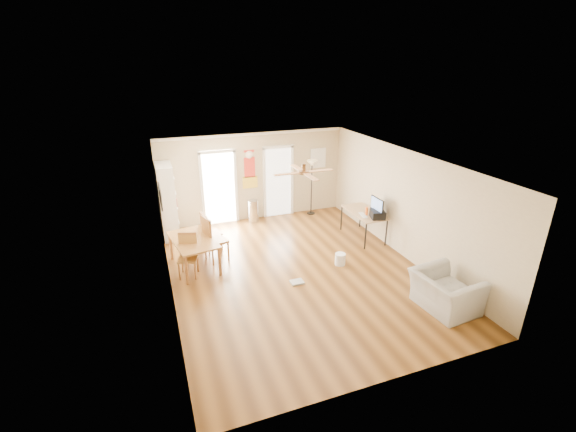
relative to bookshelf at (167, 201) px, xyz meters
name	(u,v)px	position (x,y,z in m)	size (l,w,h in m)	color
floor	(297,272)	(2.53, -3.01, -1.01)	(7.00, 7.00, 0.00)	brown
ceiling	(298,161)	(2.53, -3.01, 1.59)	(5.50, 7.00, 0.00)	silver
wall_back	(254,177)	(2.53, 0.49, 0.29)	(5.50, 0.04, 2.60)	beige
wall_front	(391,310)	(2.53, -6.51, 0.29)	(5.50, 0.04, 2.60)	beige
wall_left	(166,238)	(-0.22, -3.01, 0.29)	(0.04, 7.00, 2.60)	beige
wall_right	(404,204)	(5.28, -3.01, 0.29)	(0.04, 7.00, 2.60)	beige
crown_molding	(298,162)	(2.53, -3.01, 1.55)	(5.50, 7.00, 0.08)	white
kitchen_doorway	(219,189)	(1.48, 0.48, 0.04)	(0.90, 0.10, 2.10)	white
bathroom_doorway	(278,182)	(3.28, 0.48, 0.04)	(0.80, 0.10, 2.10)	white
wall_decal	(250,169)	(2.40, 0.47, 0.54)	(0.46, 0.03, 1.10)	red
ac_grille	(318,158)	(4.58, 0.46, 0.69)	(0.50, 0.04, 0.60)	white
framed_poster	(160,196)	(-0.20, -1.61, 0.69)	(0.04, 0.66, 0.48)	black
ceiling_fan	(304,172)	(2.53, -3.31, 1.42)	(1.24, 1.24, 0.20)	#593819
bookshelf	(167,201)	(0.00, 0.00, 0.00)	(0.40, 0.91, 2.02)	silver
dining_table	(194,253)	(0.38, -1.97, -0.65)	(0.86, 1.44, 0.72)	#AD7437
dining_chair_right_a	(212,231)	(0.93, -1.20, -0.51)	(0.41, 0.41, 1.00)	#AA6B36
dining_chair_right_b	(216,238)	(0.93, -1.79, -0.44)	(0.47, 0.47, 1.14)	olive
dining_chair_near	(188,256)	(0.19, -2.33, -0.52)	(0.40, 0.40, 0.98)	#A57835
trash_can	(253,211)	(2.40, 0.22, -0.68)	(0.31, 0.31, 0.67)	#ACABAE
torchiere_lamp	(312,188)	(4.27, 0.21, -0.15)	(0.32, 0.32, 1.71)	black
computer_desk	(363,225)	(4.88, -1.89, -0.64)	(0.69, 1.39, 0.74)	#A37B58
imac	(377,207)	(5.00, -2.30, -0.01)	(0.08, 0.55, 0.51)	black
keyboard	(363,215)	(4.73, -2.11, -0.26)	(0.13, 0.39, 0.01)	silver
printer	(378,214)	(4.98, -2.39, -0.17)	(0.33, 0.39, 0.20)	black
orange_bottle	(367,211)	(4.83, -2.10, -0.16)	(0.07, 0.07, 0.21)	orange
wastebasket_a	(340,259)	(3.61, -3.05, -0.87)	(0.25, 0.25, 0.28)	white
floor_cloth	(297,282)	(2.35, -3.46, -0.99)	(0.28, 0.22, 0.04)	#9C9D97
armchair	(445,292)	(4.68, -5.30, -0.64)	(1.14, 0.99, 0.74)	#A8A7A2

